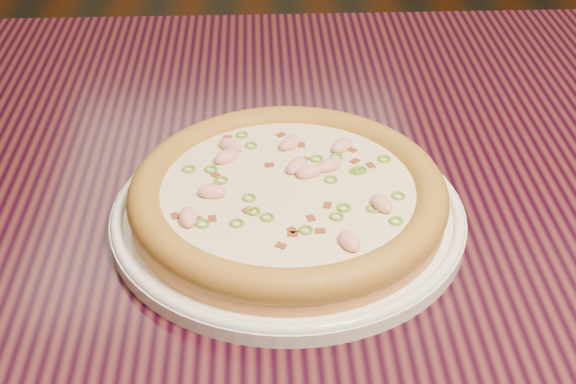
{
  "coord_description": "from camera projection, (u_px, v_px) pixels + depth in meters",
  "views": [
    {
      "loc": [
        0.13,
        -1.17,
        1.16
      ],
      "look_at": [
        0.15,
        -0.63,
        0.78
      ],
      "focal_mm": 50.0,
      "sensor_mm": 36.0,
      "label": 1
    }
  ],
  "objects": [
    {
      "name": "plate",
      "position": [
        288.0,
        213.0,
        0.67
      ],
      "size": [
        0.3,
        0.3,
        0.02
      ],
      "color": "white",
      "rests_on": "hero_table"
    },
    {
      "name": "ground",
      "position": [
        200.0,
        332.0,
        1.62
      ],
      "size": [
        9.0,
        9.0,
        0.0
      ],
      "primitive_type": "plane",
      "color": "black"
    },
    {
      "name": "pizza",
      "position": [
        288.0,
        195.0,
        0.66
      ],
      "size": [
        0.26,
        0.26,
        0.03
      ],
      "color": "tan",
      "rests_on": "plate"
    },
    {
      "name": "hero_table",
      "position": [
        409.0,
        268.0,
        0.78
      ],
      "size": [
        1.2,
        0.8,
        0.75
      ],
      "color": "black",
      "rests_on": "ground"
    }
  ]
}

